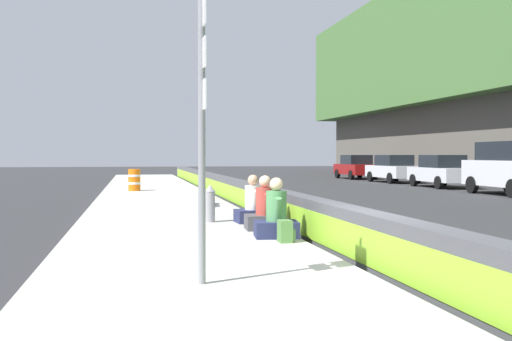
{
  "coord_description": "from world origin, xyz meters",
  "views": [
    {
      "loc": [
        -8.64,
        3.53,
        1.72
      ],
      "look_at": [
        5.14,
        0.7,
        1.35
      ],
      "focal_mm": 42.12,
      "sensor_mm": 36.0,
      "label": 1
    }
  ],
  "objects_px": {
    "backpack": "(286,231)",
    "parked_car_midline": "(441,171)",
    "parked_car_farther": "(356,167)",
    "seated_person_foreground": "(276,219)",
    "seated_person_middle": "(265,212)",
    "seated_person_rear": "(253,208)",
    "parked_car_far": "(393,169)",
    "fire_hydrant": "(210,203)",
    "route_sign_post": "(202,112)",
    "construction_barrel": "(134,180)",
    "parked_car_fourth": "(512,167)"
  },
  "relations": [
    {
      "from": "seated_person_foreground",
      "to": "parked_car_farther",
      "type": "xyz_separation_m",
      "value": [
        29.44,
        -12.93,
        0.37
      ]
    },
    {
      "from": "route_sign_post",
      "to": "parked_car_far",
      "type": "height_order",
      "value": "route_sign_post"
    },
    {
      "from": "parked_car_fourth",
      "to": "parked_car_far",
      "type": "bearing_deg",
      "value": -0.42
    },
    {
      "from": "seated_person_foreground",
      "to": "seated_person_rear",
      "type": "distance_m",
      "value": 2.55
    },
    {
      "from": "backpack",
      "to": "parked_car_far",
      "type": "distance_m",
      "value": 27.58
    },
    {
      "from": "fire_hydrant",
      "to": "seated_person_rear",
      "type": "distance_m",
      "value": 1.02
    },
    {
      "from": "backpack",
      "to": "seated_person_rear",
      "type": "bearing_deg",
      "value": -0.86
    },
    {
      "from": "fire_hydrant",
      "to": "parked_car_fourth",
      "type": "height_order",
      "value": "parked_car_fourth"
    },
    {
      "from": "parked_car_farther",
      "to": "seated_person_foreground",
      "type": "bearing_deg",
      "value": 156.28
    },
    {
      "from": "parked_car_midline",
      "to": "parked_car_far",
      "type": "xyz_separation_m",
      "value": [
        5.82,
        0.05,
        0.0
      ]
    },
    {
      "from": "parked_car_far",
      "to": "route_sign_post",
      "type": "bearing_deg",
      "value": 151.34
    },
    {
      "from": "parked_car_fourth",
      "to": "parked_car_farther",
      "type": "height_order",
      "value": "parked_car_fourth"
    },
    {
      "from": "route_sign_post",
      "to": "fire_hydrant",
      "type": "bearing_deg",
      "value": -7.97
    },
    {
      "from": "seated_person_rear",
      "to": "parked_car_far",
      "type": "bearing_deg",
      "value": -31.89
    },
    {
      "from": "parked_car_fourth",
      "to": "parked_car_midline",
      "type": "xyz_separation_m",
      "value": [
        6.18,
        -0.14,
        -0.32
      ]
    },
    {
      "from": "parked_car_far",
      "to": "parked_car_farther",
      "type": "relative_size",
      "value": 1.01
    },
    {
      "from": "construction_barrel",
      "to": "parked_car_far",
      "type": "height_order",
      "value": "parked_car_far"
    },
    {
      "from": "route_sign_post",
      "to": "parked_car_fourth",
      "type": "distance_m",
      "value": 21.47
    },
    {
      "from": "parked_car_midline",
      "to": "seated_person_rear",
      "type": "bearing_deg",
      "value": 139.18
    },
    {
      "from": "route_sign_post",
      "to": "parked_car_midline",
      "type": "distance_m",
      "value": 26.35
    },
    {
      "from": "fire_hydrant",
      "to": "seated_person_middle",
      "type": "xyz_separation_m",
      "value": [
        -1.6,
        -0.97,
        -0.09
      ]
    },
    {
      "from": "seated_person_rear",
      "to": "route_sign_post",
      "type": "bearing_deg",
      "value": 163.39
    },
    {
      "from": "parked_car_midline",
      "to": "parked_car_fourth",
      "type": "bearing_deg",
      "value": 178.69
    },
    {
      "from": "backpack",
      "to": "parked_car_midline",
      "type": "bearing_deg",
      "value": -35.57
    },
    {
      "from": "fire_hydrant",
      "to": "backpack",
      "type": "height_order",
      "value": "fire_hydrant"
    },
    {
      "from": "seated_person_foreground",
      "to": "seated_person_middle",
      "type": "bearing_deg",
      "value": -2.26
    },
    {
      "from": "seated_person_foreground",
      "to": "parked_car_fourth",
      "type": "relative_size",
      "value": 0.24
    },
    {
      "from": "construction_barrel",
      "to": "parked_car_fourth",
      "type": "height_order",
      "value": "parked_car_fourth"
    },
    {
      "from": "parked_car_midline",
      "to": "seated_person_middle",
      "type": "bearing_deg",
      "value": 141.5
    },
    {
      "from": "construction_barrel",
      "to": "parked_car_midline",
      "type": "relative_size",
      "value": 0.21
    },
    {
      "from": "backpack",
      "to": "parked_car_midline",
      "type": "relative_size",
      "value": 0.09
    },
    {
      "from": "construction_barrel",
      "to": "parked_car_fourth",
      "type": "distance_m",
      "value": 16.22
    },
    {
      "from": "seated_person_foreground",
      "to": "backpack",
      "type": "bearing_deg",
      "value": -179.43
    },
    {
      "from": "backpack",
      "to": "parked_car_farther",
      "type": "height_order",
      "value": "parked_car_farther"
    },
    {
      "from": "construction_barrel",
      "to": "fire_hydrant",
      "type": "bearing_deg",
      "value": -172.42
    },
    {
      "from": "fire_hydrant",
      "to": "parked_car_far",
      "type": "xyz_separation_m",
      "value": [
        20.74,
        -14.05,
        0.27
      ]
    },
    {
      "from": "fire_hydrant",
      "to": "parked_car_fourth",
      "type": "xyz_separation_m",
      "value": [
        8.74,
        -13.96,
        0.6
      ]
    },
    {
      "from": "backpack",
      "to": "seated_person_middle",
      "type": "bearing_deg",
      "value": -1.25
    },
    {
      "from": "fire_hydrant",
      "to": "seated_person_rear",
      "type": "relative_size",
      "value": 0.79
    },
    {
      "from": "backpack",
      "to": "construction_barrel",
      "type": "bearing_deg",
      "value": 9.15
    },
    {
      "from": "seated_person_foreground",
      "to": "construction_barrel",
      "type": "height_order",
      "value": "seated_person_foreground"
    },
    {
      "from": "parked_car_fourth",
      "to": "parked_car_farther",
      "type": "bearing_deg",
      "value": 0.37
    },
    {
      "from": "seated_person_middle",
      "to": "parked_car_farther",
      "type": "xyz_separation_m",
      "value": [
        28.21,
        -12.88,
        0.37
      ]
    },
    {
      "from": "construction_barrel",
      "to": "parked_car_midline",
      "type": "xyz_separation_m",
      "value": [
        2.05,
        -15.82,
        0.24
      ]
    },
    {
      "from": "seated_person_foreground",
      "to": "parked_car_midline",
      "type": "height_order",
      "value": "parked_car_midline"
    },
    {
      "from": "construction_barrel",
      "to": "parked_car_fourth",
      "type": "bearing_deg",
      "value": -104.77
    },
    {
      "from": "seated_person_foreground",
      "to": "backpack",
      "type": "distance_m",
      "value": 0.7
    },
    {
      "from": "seated_person_foreground",
      "to": "seated_person_middle",
      "type": "relative_size",
      "value": 1.0
    },
    {
      "from": "parked_car_far",
      "to": "parked_car_midline",
      "type": "bearing_deg",
      "value": -179.48
    },
    {
      "from": "parked_car_fourth",
      "to": "parked_car_far",
      "type": "xyz_separation_m",
      "value": [
        12.0,
        -0.09,
        -0.32
      ]
    }
  ]
}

